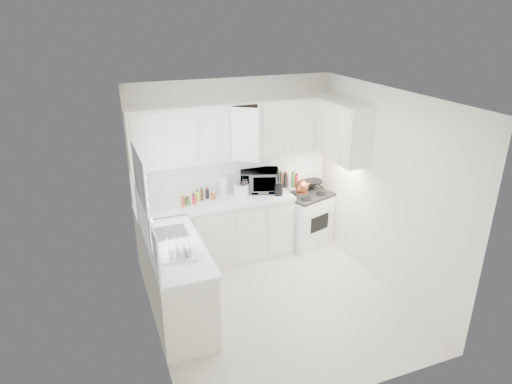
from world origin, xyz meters
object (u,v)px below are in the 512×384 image
utensil_crock (279,182)px  dish_rack (178,248)px  microwave (260,178)px  rice_cooker (241,189)px  stove (306,212)px  tea_kettle (302,186)px

utensil_crock → dish_rack: utensil_crock is taller
microwave → rice_cooker: (-0.32, -0.09, -0.09)m
microwave → dish_rack: microwave is taller
stove → microwave: microwave is taller
stove → dish_rack: 2.70m
tea_kettle → dish_rack: size_ratio=0.64×
microwave → tea_kettle: bearing=-9.9°
dish_rack → rice_cooker: bearing=55.6°
rice_cooker → dish_rack: bearing=-130.6°
tea_kettle → utensil_crock: size_ratio=0.62×
microwave → dish_rack: 2.15m
utensil_crock → dish_rack: bearing=-144.8°
microwave → rice_cooker: 0.35m
stove → utensil_crock: size_ratio=2.68×
rice_cooker → utensil_crock: bearing=-18.8°
tea_kettle → rice_cooker: bearing=-172.4°
utensil_crock → dish_rack: 2.12m
tea_kettle → dish_rack: 2.41m
stove → rice_cooker: 1.18m
tea_kettle → utensil_crock: (-0.36, 0.02, 0.10)m
stove → rice_cooker: rice_cooker is taller
stove → microwave: 0.96m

